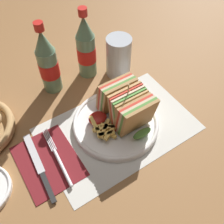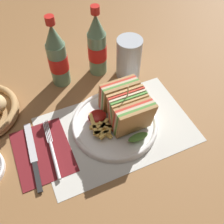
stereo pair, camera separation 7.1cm
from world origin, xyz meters
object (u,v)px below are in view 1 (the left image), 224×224
object	(u,v)px
fork	(60,162)
coke_bottle_far	(86,48)
plate_main	(116,123)
knife	(39,167)
glass_near	(119,59)
club_sandwich	(127,106)
coke_bottle_near	(48,63)

from	to	relation	value
fork	coke_bottle_far	distance (m)	0.35
plate_main	knife	xyz separation A→B (m)	(-0.23, -0.00, -0.00)
plate_main	glass_near	bearing A→B (deg)	54.28
club_sandwich	coke_bottle_far	bearing A→B (deg)	86.87
club_sandwich	coke_bottle_near	size ratio (longest dim) A/B	0.70
plate_main	knife	world-z (taller)	plate_main
fork	knife	world-z (taller)	fork
plate_main	glass_near	xyz separation A→B (m)	(0.13, 0.18, 0.05)
coke_bottle_near	club_sandwich	bearing A→B (deg)	-64.52
plate_main	coke_bottle_near	size ratio (longest dim) A/B	1.04
fork	glass_near	bearing A→B (deg)	36.38
knife	fork	bearing A→B (deg)	-13.56
club_sandwich	knife	distance (m)	0.27
fork	coke_bottle_near	bearing A→B (deg)	72.07
knife	coke_bottle_near	xyz separation A→B (m)	(0.15, 0.24, 0.09)
coke_bottle_far	glass_near	xyz separation A→B (m)	(0.08, -0.05, -0.04)
plate_main	coke_bottle_near	distance (m)	0.26
club_sandwich	coke_bottle_near	xyz separation A→B (m)	(-0.11, 0.23, 0.03)
fork	coke_bottle_near	xyz separation A→B (m)	(0.10, 0.25, 0.09)
coke_bottle_near	coke_bottle_far	xyz separation A→B (m)	(0.12, -0.00, 0.00)
fork	glass_near	distance (m)	0.37
knife	glass_near	xyz separation A→B (m)	(0.36, 0.18, 0.05)
club_sandwich	knife	bearing A→B (deg)	-179.84
coke_bottle_far	glass_near	bearing A→B (deg)	-33.15
fork	plate_main	bearing A→B (deg)	10.23
knife	coke_bottle_far	size ratio (longest dim) A/B	0.91
club_sandwich	coke_bottle_near	world-z (taller)	coke_bottle_near
club_sandwich	glass_near	world-z (taller)	club_sandwich
plate_main	knife	size ratio (longest dim) A/B	1.14
plate_main	glass_near	world-z (taller)	glass_near
fork	glass_near	xyz separation A→B (m)	(0.31, 0.20, 0.05)
club_sandwich	glass_near	xyz separation A→B (m)	(0.10, 0.18, -0.01)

